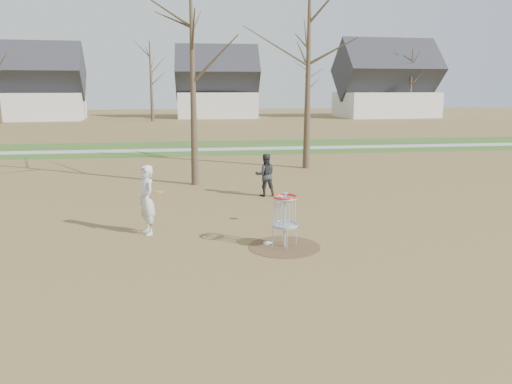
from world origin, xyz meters
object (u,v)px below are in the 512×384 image
Objects in this scene: player_standing at (147,200)px; disc_golf_basket at (285,211)px; player_throwing at (265,175)px; disc_grounded at (268,243)px.

disc_golf_basket is at bearing 42.87° from player_standing.
player_throwing is (3.92, 4.31, -0.16)m from player_standing.
player_standing is 3.81m from disc_golf_basket.
player_standing reaches higher than disc_golf_basket.
player_throwing is 5.97m from disc_golf_basket.
player_throwing reaches higher than disc_grounded.
player_throwing is 1.15× the size of disc_golf_basket.
disc_golf_basket is at bearing 85.44° from player_throwing.
disc_grounded is (3.06, -1.33, -0.92)m from player_standing.
player_standing is 3.46m from disc_grounded.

